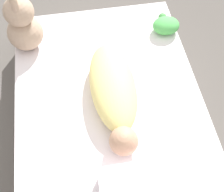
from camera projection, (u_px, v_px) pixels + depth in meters
The scene contains 5 objects.
ground_plane at pixel (111, 131), 1.49m from camera, with size 12.00×12.00×0.00m, color #514C47.
bed_mattress at pixel (111, 122), 1.41m from camera, with size 1.28×0.82×0.19m.
swaddled_baby at pixel (114, 92), 1.32m from camera, with size 0.55×0.19×0.12m.
bunny_plush at pixel (23, 25), 1.43m from camera, with size 0.17×0.17×0.35m.
turtle_plush at pixel (166, 25), 1.57m from camera, with size 0.15×0.13×0.07m.
Camera 1 is at (-0.67, 0.11, 1.34)m, focal length 50.00 mm.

